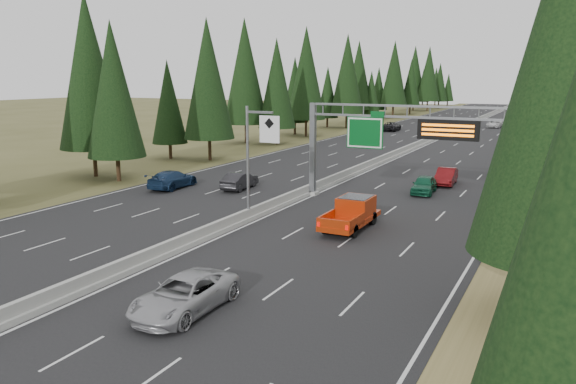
# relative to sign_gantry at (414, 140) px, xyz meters

# --- Properties ---
(road) EXTENTS (32.00, 260.00, 0.08)m
(road) POSITION_rel_sign_gantry_xyz_m (-8.92, 45.12, -5.23)
(road) COLOR black
(road) RESTS_ON ground
(shoulder_right) EXTENTS (3.60, 260.00, 0.06)m
(shoulder_right) POSITION_rel_sign_gantry_xyz_m (8.88, 45.12, -5.24)
(shoulder_right) COLOR olive
(shoulder_right) RESTS_ON ground
(shoulder_left) EXTENTS (3.60, 260.00, 0.06)m
(shoulder_left) POSITION_rel_sign_gantry_xyz_m (-26.72, 45.12, -5.24)
(shoulder_left) COLOR #494922
(shoulder_left) RESTS_ON ground
(median_barrier) EXTENTS (0.70, 260.00, 0.85)m
(median_barrier) POSITION_rel_sign_gantry_xyz_m (-8.92, 45.12, -4.85)
(median_barrier) COLOR gray
(median_barrier) RESTS_ON road
(sign_gantry) EXTENTS (16.75, 0.98, 7.80)m
(sign_gantry) POSITION_rel_sign_gantry_xyz_m (0.00, 0.00, 0.00)
(sign_gantry) COLOR slate
(sign_gantry) RESTS_ON road
(hov_sign_pole) EXTENTS (2.80, 0.50, 8.00)m
(hov_sign_pole) POSITION_rel_sign_gantry_xyz_m (-8.33, -9.92, -0.54)
(hov_sign_pole) COLOR slate
(hov_sign_pole) RESTS_ON road
(tree_row_left) EXTENTS (12.04, 240.85, 18.90)m
(tree_row_left) POSITION_rel_sign_gantry_xyz_m (-30.88, 36.84, 4.31)
(tree_row_left) COLOR black
(tree_row_left) RESTS_ON ground
(silver_minivan) EXTENTS (2.59, 5.59, 1.55)m
(silver_minivan) POSITION_rel_sign_gantry_xyz_m (-3.29, -24.50, -4.41)
(silver_minivan) COLOR #9F9FA4
(silver_minivan) RESTS_ON road
(red_pickup) EXTENTS (2.21, 6.20, 2.02)m
(red_pickup) POSITION_rel_sign_gantry_xyz_m (-1.75, -8.20, -4.07)
(red_pickup) COLOR black
(red_pickup) RESTS_ON road
(car_ahead_green) EXTENTS (2.15, 4.58, 1.52)m
(car_ahead_green) POSITION_rel_sign_gantry_xyz_m (-0.25, 5.12, -4.43)
(car_ahead_green) COLOR #135437
(car_ahead_green) RESTS_ON road
(car_ahead_dkred) EXTENTS (1.92, 4.77, 1.54)m
(car_ahead_dkred) POSITION_rel_sign_gantry_xyz_m (0.61, 10.12, -4.42)
(car_ahead_dkred) COLOR #630E10
(car_ahead_dkred) RESTS_ON road
(car_ahead_dkgrey) EXTENTS (2.20, 4.60, 1.29)m
(car_ahead_dkgrey) POSITION_rel_sign_gantry_xyz_m (1.78, 53.73, -4.54)
(car_ahead_dkgrey) COLOR black
(car_ahead_dkgrey) RESTS_ON road
(car_ahead_white) EXTENTS (2.59, 5.37, 1.47)m
(car_ahead_white) POSITION_rel_sign_gantry_xyz_m (-3.41, 74.92, -4.45)
(car_ahead_white) COLOR silver
(car_ahead_white) RESTS_ON road
(car_ahead_far) EXTENTS (1.91, 4.19, 1.39)m
(car_ahead_far) POSITION_rel_sign_gantry_xyz_m (-7.42, 75.81, -4.49)
(car_ahead_far) COLOR black
(car_ahead_far) RESTS_ON road
(car_onc_near) EXTENTS (2.02, 4.77, 1.53)m
(car_onc_near) POSITION_rel_sign_gantry_xyz_m (-15.46, -0.54, -4.42)
(car_onc_near) COLOR black
(car_onc_near) RESTS_ON road
(car_onc_blue) EXTENTS (2.57, 5.69, 1.62)m
(car_onc_blue) POSITION_rel_sign_gantry_xyz_m (-21.12, -2.95, -4.38)
(car_onc_blue) COLOR navy
(car_onc_blue) RESTS_ON road
(car_onc_white) EXTENTS (2.35, 4.88, 1.61)m
(car_onc_white) POSITION_rel_sign_gantry_xyz_m (-16.13, 34.63, -4.39)
(car_onc_white) COLOR #BEBEBE
(car_onc_white) RESTS_ON road
(car_onc_far) EXTENTS (3.05, 6.06, 1.64)m
(car_onc_far) POSITION_rel_sign_gantry_xyz_m (-19.57, 59.11, -4.37)
(car_onc_far) COLOR black
(car_onc_far) RESTS_ON road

